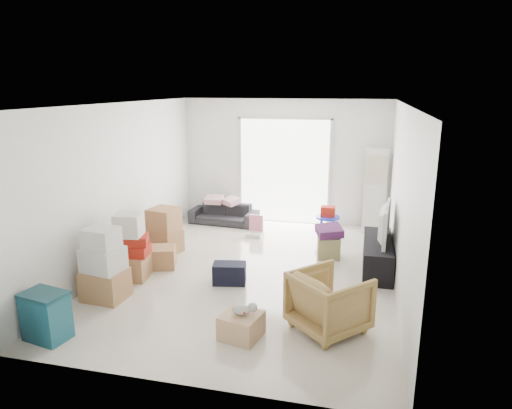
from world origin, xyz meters
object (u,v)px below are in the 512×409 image
at_px(tv_console, 377,255).
at_px(ottoman, 329,247).
at_px(armchair, 329,299).
at_px(television, 379,237).
at_px(ac_tower, 375,191).
at_px(storage_bins, 46,316).
at_px(wood_crate, 241,325).
at_px(sofa, 224,211).
at_px(kids_table, 328,215).

distance_m(tv_console, ottoman, 0.91).
distance_m(armchair, ottoman, 2.53).
distance_m(tv_console, television, 0.32).
xyz_separation_m(ac_tower, television, (0.05, -2.06, -0.30)).
bearing_deg(storage_bins, wood_crate, 14.41).
xyz_separation_m(storage_bins, wood_crate, (2.26, 0.58, -0.15)).
height_order(storage_bins, wood_crate, storage_bins).
bearing_deg(tv_console, ac_tower, 91.39).
bearing_deg(ac_tower, sofa, -177.32).
distance_m(ac_tower, storage_bins, 6.49).
relative_size(ac_tower, tv_console, 1.15).
bearing_deg(wood_crate, storage_bins, -165.59).
bearing_deg(ottoman, sofa, 147.53).
xyz_separation_m(television, sofa, (-3.25, 1.91, -0.28)).
bearing_deg(ottoman, kids_table, 95.85).
relative_size(tv_console, wood_crate, 3.38).
distance_m(ottoman, kids_table, 1.22).
height_order(storage_bins, ottoman, storage_bins).
height_order(sofa, ottoman, sofa).
relative_size(tv_console, storage_bins, 2.53).
relative_size(sofa, ottoman, 3.86).
xyz_separation_m(ac_tower, armchair, (-0.58, -4.20, -0.46)).
distance_m(ac_tower, kids_table, 1.12).
relative_size(ac_tower, sofa, 1.17).
distance_m(tv_console, kids_table, 1.84).
bearing_deg(armchair, ac_tower, -54.57).
bearing_deg(ottoman, armchair, -85.35).
relative_size(ac_tower, storage_bins, 2.91).
distance_m(armchair, wood_crate, 1.13).
bearing_deg(kids_table, ottoman, -84.15).
bearing_deg(ac_tower, tv_console, -88.61).
bearing_deg(armchair, kids_table, -41.73).
height_order(tv_console, ottoman, tv_console).
bearing_deg(sofa, wood_crate, -65.91).
xyz_separation_m(tv_console, storage_bins, (-3.90, -3.13, 0.05)).
relative_size(armchair, kids_table, 1.34).
relative_size(sofa, kids_table, 2.41).
distance_m(television, storage_bins, 5.01).
bearing_deg(wood_crate, tv_console, 57.26).
bearing_deg(kids_table, ac_tower, 28.79).
distance_m(ac_tower, wood_crate, 4.93).
distance_m(storage_bins, ottoman, 4.66).
xyz_separation_m(television, ottoman, (-0.83, 0.37, -0.38)).
distance_m(armchair, kids_table, 3.72).
height_order(tv_console, storage_bins, storage_bins).
distance_m(ac_tower, sofa, 3.26).
bearing_deg(armchair, tv_console, -63.11).
height_order(tv_console, armchair, armchair).
distance_m(storage_bins, wood_crate, 2.34).
bearing_deg(ottoman, storage_bins, -131.21).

